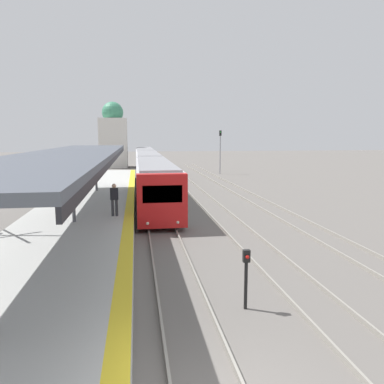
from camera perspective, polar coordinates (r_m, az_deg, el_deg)
platform_canopy at (r=18.36m, az=-17.80°, el=5.44°), size 4.00×26.09×3.32m
person_on_platform at (r=19.40m, az=-11.75°, el=-0.87°), size 0.40×0.22×1.66m
train_near at (r=41.84m, az=-6.71°, el=4.02°), size 2.63×45.61×3.21m
signal_post_near at (r=11.14m, az=8.25°, el=-12.05°), size 0.20×0.22×1.78m
signal_mast_far at (r=50.25m, az=4.32°, el=6.84°), size 0.28×0.29×5.76m
distant_domed_building at (r=62.26m, az=-11.90°, el=8.22°), size 4.38×4.38×10.46m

